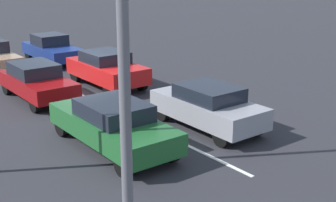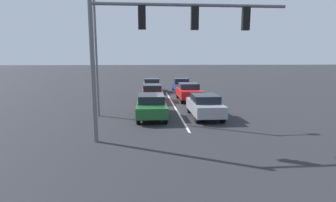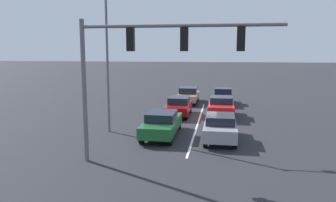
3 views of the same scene
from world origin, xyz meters
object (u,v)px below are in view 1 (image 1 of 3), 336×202
car_maroon_midlane_second (37,81)px  car_navy_leftlane_third (52,49)px  car_darkgreen_midlane_front (113,124)px  car_gray_leftlane_front (208,106)px  car_red_leftlane_second (107,68)px

car_maroon_midlane_second → car_navy_leftlane_third: (-3.34, -6.08, -0.03)m
car_darkgreen_midlane_front → car_navy_leftlane_third: size_ratio=1.12×
car_gray_leftlane_front → car_navy_leftlane_third: (-0.20, -12.59, -0.03)m
car_gray_leftlane_front → car_maroon_midlane_second: 7.23m
car_darkgreen_midlane_front → car_maroon_midlane_second: (-0.20, -6.10, 0.00)m
car_red_leftlane_second → car_maroon_midlane_second: 3.18m
car_gray_leftlane_front → car_maroon_midlane_second: car_gray_leftlane_front is taller
car_darkgreen_midlane_front → car_gray_leftlane_front: (-3.34, 0.42, 0.00)m
car_maroon_midlane_second → car_gray_leftlane_front: bearing=115.7°
car_navy_leftlane_third → car_red_leftlane_second: bearing=88.5°
car_darkgreen_midlane_front → car_maroon_midlane_second: car_darkgreen_midlane_front is taller
car_darkgreen_midlane_front → car_red_leftlane_second: (-3.38, -6.14, 0.04)m
car_red_leftlane_second → car_darkgreen_midlane_front: bearing=61.2°
car_red_leftlane_second → car_navy_leftlane_third: bearing=-91.5°
car_gray_leftlane_front → car_red_leftlane_second: (-0.04, -6.56, 0.04)m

